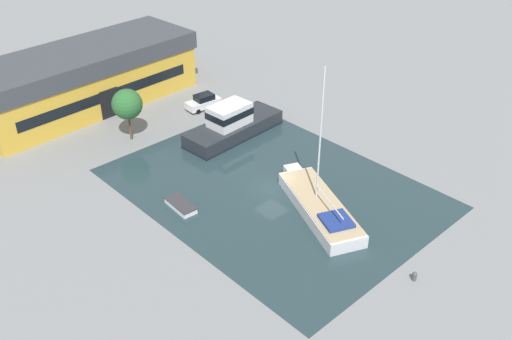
{
  "coord_description": "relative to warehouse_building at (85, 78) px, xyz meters",
  "views": [
    {
      "loc": [
        -31.45,
        -31.3,
        29.71
      ],
      "look_at": [
        0.0,
        2.19,
        1.0
      ],
      "focal_mm": 40.0,
      "sensor_mm": 36.0,
      "label": 1
    }
  ],
  "objects": [
    {
      "name": "ground_plane",
      "position": [
        3.37,
        -27.92,
        -3.51
      ],
      "size": [
        440.0,
        440.0,
        0.0
      ],
      "primitive_type": "plane",
      "color": "gray"
    },
    {
      "name": "water_canal",
      "position": [
        3.37,
        -27.92,
        -3.51
      ],
      "size": [
        21.81,
        29.16,
        0.01
      ],
      "primitive_type": "cube",
      "color": "#23383D",
      "rests_on": "ground"
    },
    {
      "name": "warehouse_building",
      "position": [
        0.0,
        0.0,
        0.0
      ],
      "size": [
        27.22,
        11.02,
        6.94
      ],
      "rotation": [
        0.0,
        0.0,
        0.06
      ],
      "color": "gold",
      "rests_on": "ground"
    },
    {
      "name": "quay_tree_near_building",
      "position": [
        -0.99,
        -10.77,
        0.6
      ],
      "size": [
        3.22,
        3.22,
        5.74
      ],
      "color": "brown",
      "rests_on": "ground"
    },
    {
      "name": "parked_car",
      "position": [
        9.42,
        -10.21,
        -2.64
      ],
      "size": [
        4.28,
        2.1,
        1.76
      ],
      "rotation": [
        0.0,
        0.0,
        1.49
      ],
      "color": "silver",
      "rests_on": "ground"
    },
    {
      "name": "sailboat_moored",
      "position": [
        3.7,
        -33.46,
        -2.83
      ],
      "size": [
        7.63,
        12.36,
        13.33
      ],
      "rotation": [
        0.0,
        0.0,
        -0.42
      ],
      "color": "silver",
      "rests_on": "water_canal"
    },
    {
      "name": "motor_cruiser",
      "position": [
        7.48,
        -17.64,
        -2.16
      ],
      "size": [
        11.9,
        4.66,
        3.78
      ],
      "rotation": [
        0.0,
        0.0,
        1.63
      ],
      "color": "#23282D",
      "rests_on": "water_canal"
    },
    {
      "name": "small_dinghy",
      "position": [
        -4.77,
        -24.64,
        -3.22
      ],
      "size": [
        1.69,
        3.48,
        0.58
      ],
      "rotation": [
        0.0,
        0.0,
        6.21
      ],
      "color": "white",
      "rests_on": "water_canal"
    },
    {
      "name": "mooring_bollard",
      "position": [
        2.44,
        -44.07,
        -3.12
      ],
      "size": [
        0.39,
        0.39,
        0.76
      ],
      "color": "#47474C",
      "rests_on": "ground"
    }
  ]
}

